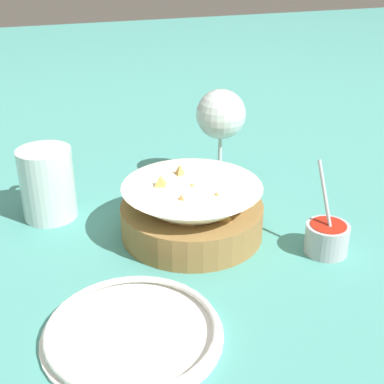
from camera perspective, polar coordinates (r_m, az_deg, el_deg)
The scene contains 6 objects.
ground_plane at distance 0.82m, azimuth 1.09°, elevation -3.35°, with size 4.00×4.00×0.00m, color teal.
food_basket at distance 0.78m, azimuth -0.11°, elevation -2.07°, with size 0.21×0.21×0.09m.
sauce_cup at distance 0.76m, azimuth 14.19°, elevation -4.64°, with size 0.07×0.06×0.12m.
wine_glass at distance 0.91m, azimuth 3.09°, elevation 7.98°, with size 0.08×0.08×0.17m.
beer_mug at distance 0.85m, azimuth -15.15°, elevation 0.66°, with size 0.12×0.08×0.11m.
side_plate at distance 0.61m, azimuth -6.36°, elevation -14.53°, with size 0.20×0.20×0.01m.
Camera 1 is at (-0.67, 0.25, 0.41)m, focal length 50.00 mm.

